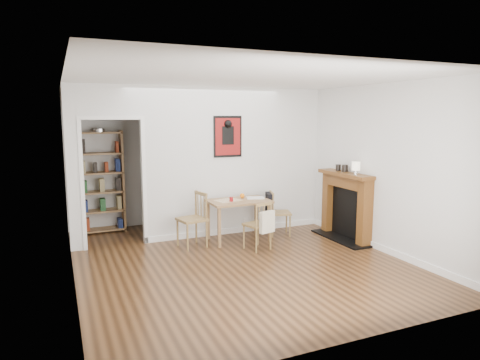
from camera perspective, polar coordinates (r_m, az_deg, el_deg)
name	(u,v)px	position (r m, az deg, el deg)	size (l,w,h in m)	color
ground	(236,259)	(6.46, -0.48, -10.49)	(5.20, 5.20, 0.00)	brown
room_shell	(212,163)	(7.44, -3.81, 2.27)	(5.20, 5.20, 5.20)	silver
dining_table	(239,205)	(7.25, -0.17, -3.35)	(1.02, 0.65, 0.70)	olive
chair_left	(192,220)	(6.95, -6.44, -5.32)	(0.53, 0.53, 0.89)	olive
chair_right	(279,212)	(7.65, 5.21, -4.33)	(0.54, 0.50, 0.79)	olive
chair_front	(258,225)	(6.81, 2.38, -6.01)	(0.48, 0.52, 0.78)	olive
bookshelf	(102,182)	(8.15, -17.96, -0.32)	(0.78, 0.31, 1.85)	olive
fireplace	(346,204)	(7.57, 14.01, -3.08)	(0.45, 1.25, 1.16)	brown
red_glass	(231,199)	(7.09, -1.17, -2.60)	(0.06, 0.06, 0.08)	maroon
orange_fruit	(242,196)	(7.40, 0.29, -2.11)	(0.08, 0.08, 0.08)	orange
placemat	(228,200)	(7.20, -1.65, -2.73)	(0.41, 0.31, 0.00)	beige
notebook	(255,198)	(7.40, 2.05, -2.39)	(0.30, 0.22, 0.01)	silver
mantel_lamp	(356,167)	(7.15, 15.20, 1.70)	(0.14, 0.14, 0.21)	silver
ceramic_jar_a	(345,168)	(7.53, 13.81, 1.53)	(0.10, 0.10, 0.12)	black
ceramic_jar_b	(338,168)	(7.66, 12.96, 1.63)	(0.09, 0.09, 0.11)	black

